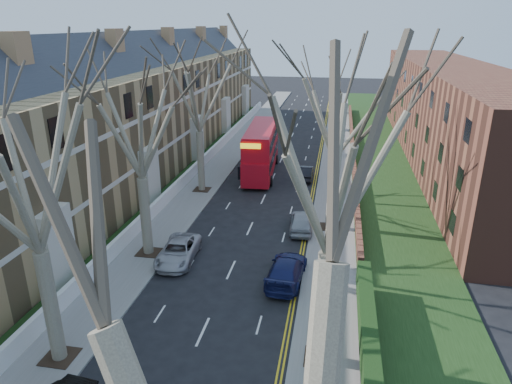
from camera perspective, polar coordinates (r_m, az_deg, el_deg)
The scene contains 16 objects.
pavement_left at distance 51.03m, azimuth -3.55°, elevation 4.45°, with size 3.00×102.00×0.12m, color slate.
pavement_right at distance 49.64m, azimuth 10.06°, elevation 3.71°, with size 3.00×102.00×0.12m, color slate.
terrace_left at distance 44.96m, azimuth -15.80°, elevation 8.71°, with size 9.70×78.00×13.60m.
flats_right at distance 53.69m, azimuth 22.92°, elevation 9.09°, with size 13.97×54.00×10.00m.
front_wall_left at distance 43.96m, azimuth -8.11°, elevation 2.39°, with size 0.30×78.00×1.00m.
grass_verge_right at distance 49.83m, azimuth 15.25°, elevation 3.47°, with size 6.00×102.00×0.06m.
tree_left_mid at distance 19.15m, azimuth -27.21°, elevation 4.46°, with size 10.50×10.50×14.71m.
tree_left_far at distance 27.60m, azimuth -14.80°, elevation 9.66°, with size 10.15×10.15×14.22m.
tree_left_dist at distance 38.65m, azimuth -7.36°, elevation 13.55°, with size 10.50×10.50×14.71m.
tree_right_mid at distance 17.22m, azimuth 9.54°, elevation 4.88°, with size 10.50×10.50×14.71m.
tree_right_far at distance 31.00m, azimuth 10.11°, elevation 11.14°, with size 10.15×10.15×14.22m.
double_decker_bus at distance 44.71m, azimuth 0.66°, elevation 5.11°, with size 3.31×11.15×4.60m.
car_left_far at distance 29.21m, azimuth -9.69°, elevation -7.30°, with size 2.12×4.59×1.28m, color #A4A3A9.
car_right_near at distance 26.72m, azimuth 3.82°, elevation -9.71°, with size 1.94×4.77×1.38m, color #151A4B.
car_right_mid at distance 32.92m, azimuth 5.67°, elevation -3.69°, with size 1.63×4.05×1.38m, color #95989D.
car_right_far at distance 43.76m, azimuth 6.18°, elevation 2.43°, with size 1.37×3.93×1.30m, color black.
Camera 1 is at (5.81, -8.61, 14.10)m, focal length 32.00 mm.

